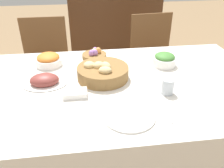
# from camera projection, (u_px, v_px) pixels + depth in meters

# --- Properties ---
(ground_plane) EXTENTS (12.00, 12.00, 0.00)m
(ground_plane) POSITION_uv_depth(u_px,v_px,m) (114.00, 168.00, 1.81)
(ground_plane) COLOR #937551
(dining_table) EXTENTS (1.89, 1.07, 0.75)m
(dining_table) POSITION_uv_depth(u_px,v_px,m) (114.00, 130.00, 1.62)
(dining_table) COLOR white
(dining_table) RESTS_ON ground
(chair_far_right) EXTENTS (0.46, 0.46, 0.91)m
(chair_far_right) POSITION_uv_depth(u_px,v_px,m) (154.00, 58.00, 2.37)
(chair_far_right) COLOR brown
(chair_far_right) RESTS_ON ground
(chair_far_left) EXTENTS (0.42, 0.42, 0.91)m
(chair_far_left) POSITION_uv_depth(u_px,v_px,m) (46.00, 64.00, 2.25)
(chair_far_left) COLOR brown
(chair_far_left) RESTS_ON ground
(sideboard) EXTENTS (1.15, 0.44, 1.00)m
(sideboard) POSITION_uv_depth(u_px,v_px,m) (114.00, 30.00, 3.17)
(sideboard) COLOR #4C2D19
(sideboard) RESTS_ON ground
(bread_basket) EXTENTS (0.32, 0.32, 0.12)m
(bread_basket) POSITION_uv_depth(u_px,v_px,m) (103.00, 72.00, 1.46)
(bread_basket) COLOR olive
(bread_basket) RESTS_ON dining_table
(egg_basket) EXTENTS (0.18, 0.18, 0.08)m
(egg_basket) POSITION_uv_depth(u_px,v_px,m) (95.00, 55.00, 1.73)
(egg_basket) COLOR olive
(egg_basket) RESTS_ON dining_table
(ham_platter) EXTENTS (0.26, 0.18, 0.07)m
(ham_platter) POSITION_uv_depth(u_px,v_px,m) (45.00, 81.00, 1.40)
(ham_platter) COLOR white
(ham_platter) RESTS_ON dining_table
(carrot_bowl) EXTENTS (0.18, 0.18, 0.09)m
(carrot_bowl) POSITION_uv_depth(u_px,v_px,m) (48.00, 60.00, 1.63)
(carrot_bowl) COLOR white
(carrot_bowl) RESTS_ON dining_table
(green_salad_bowl) EXTENTS (0.16, 0.16, 0.09)m
(green_salad_bowl) POSITION_uv_depth(u_px,v_px,m) (164.00, 60.00, 1.62)
(green_salad_bowl) COLOR white
(green_salad_bowl) RESTS_ON dining_table
(dinner_plate) EXTENTS (0.26, 0.26, 0.01)m
(dinner_plate) POSITION_uv_depth(u_px,v_px,m) (129.00, 115.00, 1.15)
(dinner_plate) COLOR white
(dinner_plate) RESTS_ON dining_table
(fork) EXTENTS (0.02, 0.16, 0.00)m
(fork) POSITION_uv_depth(u_px,v_px,m) (97.00, 118.00, 1.13)
(fork) COLOR silver
(fork) RESTS_ON dining_table
(knife) EXTENTS (0.02, 0.16, 0.00)m
(knife) POSITION_uv_depth(u_px,v_px,m) (160.00, 113.00, 1.17)
(knife) COLOR silver
(knife) RESTS_ON dining_table
(spoon) EXTENTS (0.02, 0.16, 0.00)m
(spoon) POSITION_uv_depth(u_px,v_px,m) (166.00, 113.00, 1.17)
(spoon) COLOR silver
(spoon) RESTS_ON dining_table
(drinking_cup) EXTENTS (0.07, 0.07, 0.09)m
(drinking_cup) POSITION_uv_depth(u_px,v_px,m) (168.00, 86.00, 1.31)
(drinking_cup) COLOR silver
(drinking_cup) RESTS_ON dining_table
(butter_dish) EXTENTS (0.13, 0.08, 0.03)m
(butter_dish) POSITION_uv_depth(u_px,v_px,m) (75.00, 93.00, 1.30)
(butter_dish) COLOR white
(butter_dish) RESTS_ON dining_table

